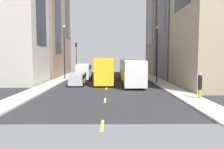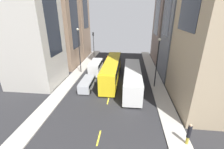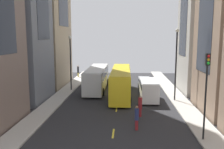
% 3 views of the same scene
% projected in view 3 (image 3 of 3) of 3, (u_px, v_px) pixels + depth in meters
% --- Properties ---
extents(ground_plane, '(41.57, 41.57, 0.00)m').
position_uv_depth(ground_plane, '(119.00, 94.00, 34.28)').
color(ground_plane, '#28282B').
extents(sidewalk_west, '(2.22, 44.00, 0.15)m').
position_uv_depth(sidewalk_west, '(64.00, 93.00, 34.70)').
color(sidewalk_west, '#B2ADA3').
rests_on(sidewalk_west, ground).
extents(sidewalk_east, '(2.22, 44.00, 0.15)m').
position_uv_depth(sidewalk_east, '(175.00, 95.00, 33.84)').
color(sidewalk_east, '#B2ADA3').
rests_on(sidewalk_east, ground).
extents(lane_stripe_1, '(0.16, 2.00, 0.01)m').
position_uv_depth(lane_stripe_1, '(113.00, 133.00, 20.46)').
color(lane_stripe_1, yellow).
rests_on(lane_stripe_1, ground).
extents(lane_stripe_2, '(0.16, 2.00, 0.01)m').
position_uv_depth(lane_stripe_2, '(117.00, 109.00, 27.37)').
color(lane_stripe_2, yellow).
rests_on(lane_stripe_2, ground).
extents(lane_stripe_3, '(0.16, 2.00, 0.01)m').
position_uv_depth(lane_stripe_3, '(119.00, 94.00, 34.28)').
color(lane_stripe_3, yellow).
rests_on(lane_stripe_3, ground).
extents(lane_stripe_4, '(0.16, 2.00, 0.01)m').
position_uv_depth(lane_stripe_4, '(120.00, 85.00, 41.19)').
color(lane_stripe_4, yellow).
rests_on(lane_stripe_4, ground).
extents(lane_stripe_5, '(0.16, 2.00, 0.01)m').
position_uv_depth(lane_stripe_5, '(121.00, 78.00, 48.09)').
color(lane_stripe_5, yellow).
rests_on(lane_stripe_5, ground).
extents(lane_stripe_6, '(0.16, 2.00, 0.01)m').
position_uv_depth(lane_stripe_6, '(121.00, 73.00, 55.00)').
color(lane_stripe_6, yellow).
rests_on(lane_stripe_6, ground).
extents(building_east_2, '(7.96, 7.67, 23.33)m').
position_uv_depth(building_east_2, '(213.00, 9.00, 34.14)').
color(building_east_2, '#B7B2A8').
rests_on(building_east_2, ground).
extents(city_bus_white, '(2.80, 11.91, 3.35)m').
position_uv_depth(city_bus_white, '(97.00, 77.00, 36.99)').
color(city_bus_white, silver).
rests_on(city_bus_white, ground).
extents(streetcar_yellow, '(2.70, 13.62, 3.59)m').
position_uv_depth(streetcar_yellow, '(121.00, 80.00, 33.61)').
color(streetcar_yellow, yellow).
rests_on(streetcar_yellow, ground).
extents(delivery_van_white, '(2.25, 5.22, 2.58)m').
position_uv_depth(delivery_van_white, '(149.00, 89.00, 30.83)').
color(delivery_van_white, white).
rests_on(delivery_van_white, ground).
extents(car_silver_0, '(1.92, 4.75, 1.63)m').
position_uv_depth(car_silver_0, '(145.00, 83.00, 37.61)').
color(car_silver_0, '#B7BABF').
rests_on(car_silver_0, ground).
extents(pedestrian_waiting_curb, '(0.39, 0.39, 2.15)m').
position_uv_depth(pedestrian_waiting_curb, '(140.00, 106.00, 24.60)').
color(pedestrian_waiting_curb, maroon).
rests_on(pedestrian_waiting_curb, ground).
extents(pedestrian_crossing_mid, '(0.37, 0.37, 2.13)m').
position_uv_depth(pedestrian_crossing_mid, '(137.00, 117.00, 21.09)').
color(pedestrian_crossing_mid, maroon).
rests_on(pedestrian_crossing_mid, ground).
extents(pedestrian_crossing_near, '(0.35, 0.35, 2.23)m').
position_uv_depth(pedestrian_crossing_near, '(78.00, 71.00, 48.26)').
color(pedestrian_crossing_near, gold).
rests_on(pedestrian_crossing_near, ground).
extents(traffic_light_near_corner, '(0.32, 0.44, 6.59)m').
position_uv_depth(traffic_light_near_corner, '(207.00, 81.00, 18.28)').
color(traffic_light_near_corner, black).
rests_on(traffic_light_near_corner, ground).
extents(streetlamp_near, '(0.44, 0.44, 8.73)m').
position_uv_depth(streetlamp_near, '(176.00, 58.00, 29.93)').
color(streetlamp_near, black).
rests_on(streetlamp_near, ground).
extents(streetlamp_far, '(0.44, 0.44, 7.94)m').
position_uv_depth(streetlamp_far, '(70.00, 57.00, 35.90)').
color(streetlamp_far, black).
rests_on(streetlamp_far, ground).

